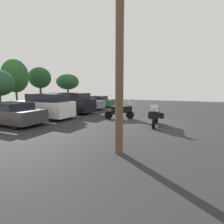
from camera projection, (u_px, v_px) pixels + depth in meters
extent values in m
cube|color=#262628|center=(149.00, 125.00, 11.07)|extent=(44.00, 44.00, 0.10)
cylinder|color=black|center=(154.00, 123.00, 9.73)|extent=(0.65, 0.14, 0.65)
cylinder|color=black|center=(157.00, 119.00, 11.15)|extent=(0.65, 0.14, 0.65)
cube|color=black|center=(156.00, 114.00, 10.38)|extent=(1.17, 0.46, 0.46)
cylinder|color=#B2B2B7|center=(154.00, 116.00, 9.78)|extent=(0.51, 0.09, 1.12)
cylinder|color=black|center=(155.00, 108.00, 9.80)|extent=(0.06, 0.62, 0.04)
cube|color=black|center=(154.00, 115.00, 9.76)|extent=(0.46, 0.52, 0.42)
cube|color=#B2C1CC|center=(154.00, 108.00, 9.65)|extent=(0.18, 0.45, 0.39)
cube|color=black|center=(162.00, 115.00, 10.59)|extent=(0.45, 0.25, 0.36)
cube|color=black|center=(151.00, 115.00, 10.84)|extent=(0.45, 0.25, 0.36)
cylinder|color=black|center=(130.00, 115.00, 12.80)|extent=(0.36, 0.60, 0.61)
cylinder|color=black|center=(109.00, 115.00, 12.76)|extent=(0.36, 0.60, 0.61)
cube|color=black|center=(119.00, 109.00, 12.72)|extent=(0.91, 1.29, 0.49)
cylinder|color=#B2B2B7|center=(128.00, 110.00, 12.74)|extent=(0.27, 0.48, 1.08)
cylinder|color=black|center=(127.00, 104.00, 12.68)|extent=(0.58, 0.29, 0.04)
cube|color=black|center=(129.00, 109.00, 12.73)|extent=(0.67, 0.62, 0.44)
cube|color=#B2C1CC|center=(130.00, 103.00, 12.67)|extent=(0.47, 0.33, 0.39)
cube|color=black|center=(114.00, 110.00, 13.09)|extent=(0.40, 0.50, 0.36)
cube|color=black|center=(115.00, 112.00, 12.37)|extent=(0.40, 0.50, 0.36)
cube|color=silver|center=(29.00, 121.00, 12.10)|extent=(0.12, 4.95, 0.01)
cube|color=silver|center=(56.00, 115.00, 14.72)|extent=(0.12, 4.95, 0.01)
cube|color=silver|center=(76.00, 111.00, 17.35)|extent=(0.12, 4.95, 0.01)
cube|color=silver|center=(90.00, 108.00, 19.97)|extent=(0.12, 4.95, 0.01)
cube|color=silver|center=(101.00, 106.00, 22.59)|extent=(0.12, 4.95, 0.01)
cube|color=#38383D|center=(10.00, 115.00, 10.89)|extent=(2.06, 4.76, 0.79)
cube|color=black|center=(11.00, 106.00, 10.75)|extent=(1.83, 2.37, 0.40)
cylinder|color=black|center=(7.00, 116.00, 12.33)|extent=(0.24, 0.66, 0.66)
cylinder|color=black|center=(15.00, 124.00, 9.53)|extent=(0.24, 0.66, 0.66)
cylinder|color=black|center=(39.00, 119.00, 11.01)|extent=(0.24, 0.66, 0.66)
cube|color=white|center=(45.00, 108.00, 13.09)|extent=(2.03, 4.64, 1.11)
cube|color=black|center=(48.00, 98.00, 12.83)|extent=(1.80, 2.99, 0.57)
cylinder|color=black|center=(23.00, 114.00, 13.14)|extent=(0.25, 0.66, 0.65)
cylinder|color=black|center=(39.00, 112.00, 14.50)|extent=(0.25, 0.66, 0.65)
cylinder|color=black|center=(53.00, 117.00, 11.80)|extent=(0.25, 0.66, 0.65)
cylinder|color=black|center=(68.00, 114.00, 13.16)|extent=(0.25, 0.66, 0.65)
cube|color=black|center=(69.00, 105.00, 15.85)|extent=(2.20, 4.99, 1.12)
cube|color=black|center=(70.00, 96.00, 15.63)|extent=(1.95, 3.40, 0.55)
cylinder|color=black|center=(49.00, 109.00, 15.93)|extent=(0.26, 0.65, 0.64)
cylinder|color=black|center=(61.00, 108.00, 17.37)|extent=(0.26, 0.65, 0.64)
cylinder|color=black|center=(78.00, 112.00, 14.46)|extent=(0.26, 0.65, 0.64)
cylinder|color=black|center=(88.00, 110.00, 15.90)|extent=(0.26, 0.65, 0.64)
cube|color=slate|center=(83.00, 104.00, 18.63)|extent=(2.11, 4.60, 0.75)
cube|color=black|center=(84.00, 98.00, 18.49)|extent=(1.85, 2.17, 0.49)
cylinder|color=black|center=(67.00, 106.00, 18.58)|extent=(0.25, 0.70, 0.69)
cylinder|color=black|center=(77.00, 105.00, 20.06)|extent=(0.25, 0.70, 0.69)
cylinder|color=black|center=(91.00, 108.00, 17.28)|extent=(0.25, 0.70, 0.69)
cylinder|color=black|center=(99.00, 106.00, 18.75)|extent=(0.25, 0.70, 0.69)
cube|color=#235638|center=(97.00, 102.00, 21.26)|extent=(2.08, 4.32, 0.74)
cube|color=black|center=(98.00, 98.00, 21.12)|extent=(1.79, 1.91, 0.41)
cylinder|color=black|center=(84.00, 104.00, 21.22)|extent=(0.26, 0.61, 0.60)
cylinder|color=black|center=(91.00, 103.00, 22.62)|extent=(0.26, 0.61, 0.60)
cylinder|color=black|center=(105.00, 105.00, 19.97)|extent=(0.26, 0.61, 0.60)
cylinder|color=black|center=(111.00, 104.00, 21.36)|extent=(0.26, 0.61, 0.60)
cylinder|color=brown|center=(120.00, 32.00, 5.56)|extent=(0.28, 0.28, 8.26)
cylinder|color=#4C3823|center=(68.00, 95.00, 33.27)|extent=(0.32, 0.32, 2.02)
ellipsoid|color=#23512D|center=(68.00, 82.00, 32.91)|extent=(4.30, 4.30, 3.00)
cylinder|color=#4C3823|center=(0.00, 103.00, 18.26)|extent=(0.25, 0.25, 1.48)
cylinder|color=#4C3823|center=(17.00, 99.00, 23.38)|extent=(0.25, 0.25, 1.71)
ellipsoid|color=#285B28|center=(15.00, 76.00, 22.94)|extent=(3.40, 3.40, 4.45)
cylinder|color=#4C3823|center=(41.00, 95.00, 27.59)|extent=(0.32, 0.32, 2.28)
ellipsoid|color=#1E4C23|center=(40.00, 78.00, 27.19)|extent=(3.44, 3.44, 3.33)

